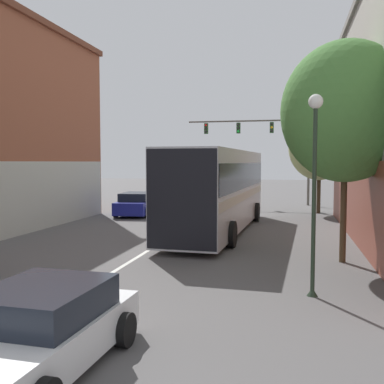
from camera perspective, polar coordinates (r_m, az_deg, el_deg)
name	(u,v)px	position (r m, az deg, el deg)	size (l,w,h in m)	color
lane_center_line	(180,231)	(20.62, -1.59, -5.01)	(0.14, 48.23, 0.01)	silver
bus	(219,186)	(20.52, 3.45, 0.71)	(3.14, 12.41, 3.68)	#B7B7BC
hatchback_foreground	(37,331)	(7.52, -19.08, -16.35)	(2.21, 3.98, 1.26)	silver
parked_car_left_near	(138,204)	(27.11, -6.93, -1.53)	(2.35, 4.59, 1.35)	navy
parked_car_left_far	(163,196)	(33.34, -3.71, -0.50)	(2.33, 3.95, 1.38)	#285633
traffic_signal_gantry	(267,139)	(33.95, 9.50, 6.70)	(9.07, 0.36, 6.54)	#514C47
street_lamp	(314,175)	(10.83, 15.28, 2.11)	(0.34, 0.34, 4.73)	#233323
street_tree_near	(346,112)	(14.93, 18.93, 9.62)	(4.00, 3.60, 6.93)	#4C3823
street_tree_far	(320,147)	(28.78, 15.89, 5.57)	(3.77, 3.39, 6.20)	#3D2D1E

